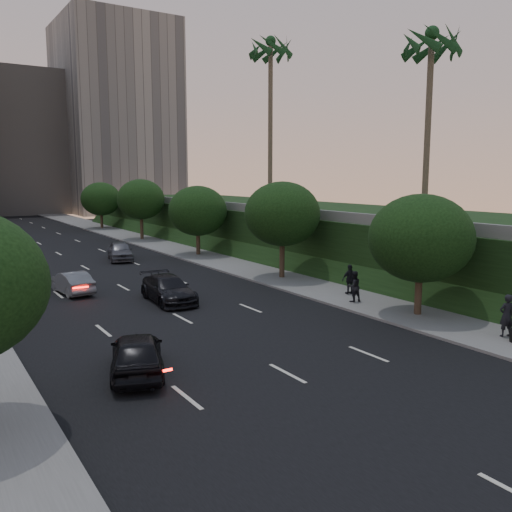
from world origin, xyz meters
TOP-DOWN VIEW (x-y plane):
  - ground at (0.00, 0.00)m, footprint 160.00×160.00m
  - road_surface at (0.00, 30.00)m, footprint 16.00×140.00m
  - sidewalk_right at (10.25, 30.00)m, footprint 4.50×140.00m
  - embankment at (22.00, 28.00)m, footprint 18.00×90.00m
  - parapet_wall at (13.50, 28.00)m, footprint 0.35×90.00m
  - office_block_mid at (6.00, 102.00)m, footprint 22.00×18.00m
  - office_block_right at (24.00, 96.00)m, footprint 20.00×22.00m
  - tree_right_a at (10.30, 8.00)m, footprint 5.20×5.20m
  - tree_right_b at (10.30, 20.00)m, footprint 5.20×5.20m
  - tree_right_c at (10.30, 33.00)m, footprint 5.20×5.20m
  - tree_right_d at (10.30, 47.00)m, footprint 5.20×5.20m
  - tree_right_e at (10.30, 62.00)m, footprint 5.20×5.20m
  - palm_mid at (17.50, 14.00)m, footprint 3.20×3.20m
  - palm_far at (16.00, 30.00)m, footprint 3.20×3.20m
  - sedan_near_left at (-4.58, 7.91)m, footprint 3.28×4.93m
  - sedan_mid_left at (-3.19, 23.02)m, footprint 1.88×4.30m
  - sedan_near_right at (0.89, 17.82)m, footprint 2.42×5.25m
  - sedan_far_right at (3.54, 34.15)m, footprint 2.94×5.04m
  - pedestrian_a at (10.47, 3.26)m, footprint 0.79×0.64m
  - pedestrian_b at (9.40, 11.78)m, footprint 0.91×0.75m
  - pedestrian_c at (10.56, 13.36)m, footprint 1.10×0.59m

SIDE VIEW (x-z plane):
  - ground at x=0.00m, z-range 0.00..0.00m
  - road_surface at x=0.00m, z-range 0.00..0.02m
  - sidewalk_right at x=10.25m, z-range 0.00..0.15m
  - sedan_mid_left at x=-3.19m, z-range 0.00..1.37m
  - sedan_near_right at x=0.89m, z-range 0.00..1.49m
  - sedan_near_left at x=-4.58m, z-range 0.00..1.56m
  - sedan_far_right at x=3.54m, z-range 0.00..1.61m
  - pedestrian_b at x=9.40m, z-range 0.15..1.87m
  - pedestrian_c at x=10.56m, z-range 0.15..1.93m
  - pedestrian_a at x=10.47m, z-range 0.15..2.03m
  - embankment at x=22.00m, z-range 0.00..4.00m
  - tree_right_a at x=10.30m, z-range 0.90..7.14m
  - tree_right_c at x=10.30m, z-range 0.90..7.14m
  - tree_right_e at x=10.30m, z-range 0.90..7.14m
  - parapet_wall at x=13.50m, z-range 4.00..4.70m
  - tree_right_b at x=10.30m, z-range 1.15..7.88m
  - tree_right_d at x=10.30m, z-range 1.15..7.88m
  - office_block_mid at x=6.00m, z-range 0.00..26.00m
  - palm_mid at x=17.50m, z-range 8.82..21.82m
  - palm_far at x=16.00m, z-range 9.89..25.39m
  - office_block_right at x=24.00m, z-range 0.00..36.00m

